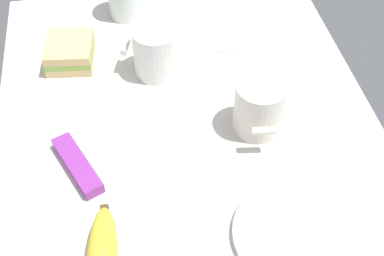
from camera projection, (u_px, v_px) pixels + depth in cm
name	position (u px, v px, depth cm)	size (l,w,h in cm)	color
tabletop	(192.00, 144.00, 83.43)	(90.00, 64.00, 2.00)	beige
plate_of_food	(294.00, 235.00, 70.48)	(17.32, 17.32, 1.20)	silver
coffee_mug_black	(259.00, 107.00, 81.04)	(10.31, 8.06, 9.34)	silver
coffee_mug_milky	(156.00, 51.00, 90.22)	(8.14, 10.47, 9.32)	white
sandwich_main	(70.00, 52.00, 94.00)	(10.20, 9.38, 4.40)	#DBB77A
snack_bar	(77.00, 165.00, 78.03)	(12.42, 3.06, 2.00)	purple
paper_napkin	(209.00, 23.00, 103.30)	(16.40, 16.40, 0.30)	white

